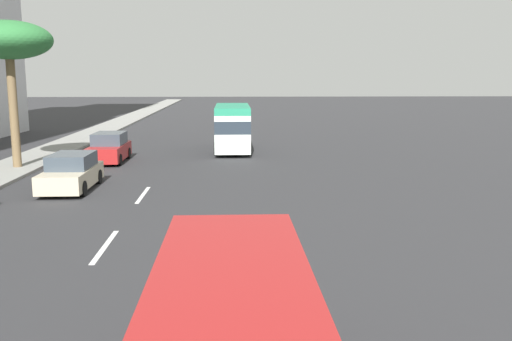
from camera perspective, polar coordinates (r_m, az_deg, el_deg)
The scene contains 8 objects.
ground_plane at distance 34.57m, azimuth -8.63°, elevation 1.49°, with size 198.00×198.00×0.00m, color #2D2D30.
sidewalk_right at distance 36.25m, azimuth -21.11°, elevation 1.45°, with size 162.00×3.04×0.15m, color gray.
lane_stripe_mid at distance 16.73m, azimuth -15.21°, elevation -7.51°, with size 3.20×0.16×0.01m, color silver.
lane_stripe_far at distance 23.44m, azimuth -11.50°, elevation -2.46°, with size 3.20×0.16×0.01m, color silver.
minibus_lead at distance 36.21m, azimuth -2.43°, elevation 4.56°, with size 6.90×2.31×2.97m.
car_third at distance 32.82m, azimuth -14.82°, elevation 2.23°, with size 4.32×1.86×1.66m.
car_fourth at distance 25.24m, azimuth -18.40°, elevation -0.21°, with size 4.40×1.87×1.55m.
palm_tree at distance 31.43m, azimuth -24.04°, elevation 11.94°, with size 4.34×4.34×7.48m.
Camera 1 is at (-2.53, -3.65, 4.85)m, focal length 39.00 mm.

